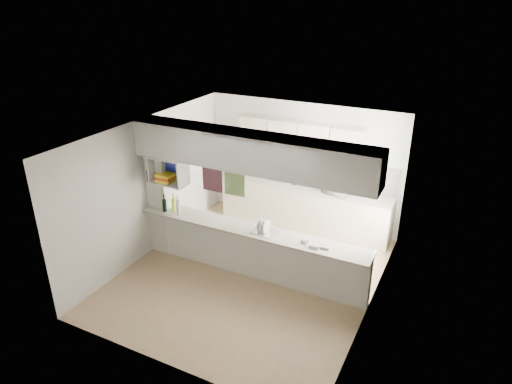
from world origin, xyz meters
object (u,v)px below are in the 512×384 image
Objects in this scene: bowl at (340,179)px; wine_bottles at (172,206)px; dish_rack at (265,227)px; microwave at (337,187)px.

wine_bottles is (-2.46, -2.17, -0.18)m from bowl.
bowl is 2.19m from dish_rack.
microwave is at bearing 41.70° from wine_bottles.
wine_bottles reaches higher than microwave.
bowl is 0.53× the size of dish_rack.
wine_bottles reaches higher than dish_rack.
wine_bottles is (-2.42, -2.15, -0.00)m from microwave.
bowl is at bearing 41.39° from wine_bottles.
microwave is 2.15m from dish_rack.
bowl reaches higher than dish_rack.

